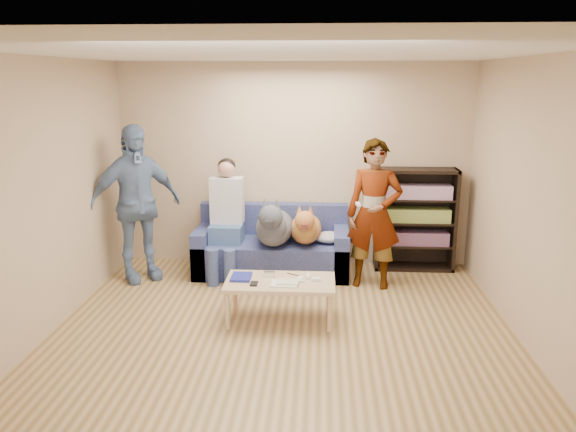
# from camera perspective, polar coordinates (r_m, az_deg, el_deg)

# --- Properties ---
(ground) EXTENTS (5.00, 5.00, 0.00)m
(ground) POSITION_cam_1_polar(r_m,az_deg,el_deg) (5.26, -0.81, -13.31)
(ground) COLOR olive
(ground) RESTS_ON ground
(ceiling) EXTENTS (5.00, 5.00, 0.00)m
(ceiling) POSITION_cam_1_polar(r_m,az_deg,el_deg) (4.68, -0.93, 16.29)
(ceiling) COLOR white
(ceiling) RESTS_ON ground
(wall_back) EXTENTS (4.50, 0.00, 4.50)m
(wall_back) POSITION_cam_1_polar(r_m,az_deg,el_deg) (7.26, 0.62, 5.16)
(wall_back) COLOR tan
(wall_back) RESTS_ON ground
(wall_front) EXTENTS (4.50, 0.00, 4.50)m
(wall_front) POSITION_cam_1_polar(r_m,az_deg,el_deg) (2.46, -5.37, -12.98)
(wall_front) COLOR tan
(wall_front) RESTS_ON ground
(wall_left) EXTENTS (0.00, 5.00, 5.00)m
(wall_left) POSITION_cam_1_polar(r_m,az_deg,el_deg) (5.45, -25.16, 0.88)
(wall_left) COLOR tan
(wall_left) RESTS_ON ground
(wall_right) EXTENTS (0.00, 5.00, 5.00)m
(wall_right) POSITION_cam_1_polar(r_m,az_deg,el_deg) (5.15, 24.94, 0.20)
(wall_right) COLOR tan
(wall_right) RESTS_ON ground
(blanket) EXTENTS (0.37, 0.31, 0.13)m
(blanket) POSITION_cam_1_polar(r_m,az_deg,el_deg) (6.92, 4.20, -2.16)
(blanket) COLOR #A5A4A9
(blanket) RESTS_ON sofa
(person_standing_right) EXTENTS (0.70, 0.53, 1.74)m
(person_standing_right) POSITION_cam_1_polar(r_m,az_deg,el_deg) (6.54, 8.74, 0.17)
(person_standing_right) COLOR gray
(person_standing_right) RESTS_ON ground
(person_standing_left) EXTENTS (1.16, 1.04, 1.89)m
(person_standing_left) POSITION_cam_1_polar(r_m,az_deg,el_deg) (6.92, -15.25, 1.22)
(person_standing_left) COLOR #6A88AA
(person_standing_left) RESTS_ON ground
(held_controller) EXTENTS (0.06, 0.12, 0.03)m
(held_controller) POSITION_cam_1_polar(r_m,az_deg,el_deg) (6.29, 7.14, 1.20)
(held_controller) COLOR white
(held_controller) RESTS_ON person_standing_right
(notebook_blue) EXTENTS (0.20, 0.26, 0.03)m
(notebook_blue) POSITION_cam_1_polar(r_m,az_deg,el_deg) (5.76, -4.77, -6.18)
(notebook_blue) COLOR navy
(notebook_blue) RESTS_ON coffee_table
(papers) EXTENTS (0.26, 0.20, 0.02)m
(papers) POSITION_cam_1_polar(r_m,az_deg,el_deg) (5.57, -0.37, -6.88)
(papers) COLOR silver
(papers) RESTS_ON coffee_table
(magazine) EXTENTS (0.22, 0.17, 0.01)m
(magazine) POSITION_cam_1_polar(r_m,az_deg,el_deg) (5.58, -0.05, -6.69)
(magazine) COLOR beige
(magazine) RESTS_ON coffee_table
(camera_silver) EXTENTS (0.11, 0.06, 0.05)m
(camera_silver) POSITION_cam_1_polar(r_m,az_deg,el_deg) (5.78, -1.91, -5.91)
(camera_silver) COLOR silver
(camera_silver) RESTS_ON coffee_table
(controller_a) EXTENTS (0.04, 0.13, 0.03)m
(controller_a) POSITION_cam_1_polar(r_m,az_deg,el_deg) (5.75, 2.07, -6.15)
(controller_a) COLOR silver
(controller_a) RESTS_ON coffee_table
(controller_b) EXTENTS (0.09, 0.06, 0.03)m
(controller_b) POSITION_cam_1_polar(r_m,az_deg,el_deg) (5.67, 2.86, -6.44)
(controller_b) COLOR silver
(controller_b) RESTS_ON coffee_table
(headphone_cup_a) EXTENTS (0.07, 0.07, 0.02)m
(headphone_cup_a) POSITION_cam_1_polar(r_m,az_deg,el_deg) (5.64, 1.22, -6.60)
(headphone_cup_a) COLOR silver
(headphone_cup_a) RESTS_ON coffee_table
(headphone_cup_b) EXTENTS (0.07, 0.07, 0.02)m
(headphone_cup_b) POSITION_cam_1_polar(r_m,az_deg,el_deg) (5.71, 1.25, -6.32)
(headphone_cup_b) COLOR white
(headphone_cup_b) RESTS_ON coffee_table
(pen_orange) EXTENTS (0.13, 0.06, 0.01)m
(pen_orange) POSITION_cam_1_polar(r_m,az_deg,el_deg) (5.52, -1.14, -7.12)
(pen_orange) COLOR orange
(pen_orange) RESTS_ON coffee_table
(pen_black) EXTENTS (0.13, 0.08, 0.01)m
(pen_black) POSITION_cam_1_polar(r_m,az_deg,el_deg) (5.83, 0.51, -5.95)
(pen_black) COLOR black
(pen_black) RESTS_ON coffee_table
(wallet) EXTENTS (0.07, 0.12, 0.02)m
(wallet) POSITION_cam_1_polar(r_m,az_deg,el_deg) (5.58, -3.48, -6.88)
(wallet) COLOR black
(wallet) RESTS_ON coffee_table
(sofa) EXTENTS (1.90, 0.85, 0.82)m
(sofa) POSITION_cam_1_polar(r_m,az_deg,el_deg) (7.11, -1.58, -3.47)
(sofa) COLOR #515B93
(sofa) RESTS_ON ground
(person_seated) EXTENTS (0.40, 0.73, 1.47)m
(person_seated) POSITION_cam_1_polar(r_m,az_deg,el_deg) (6.93, -6.31, 0.21)
(person_seated) COLOR teal
(person_seated) RESTS_ON sofa
(dog_gray) EXTENTS (0.46, 1.27, 0.66)m
(dog_gray) POSITION_cam_1_polar(r_m,az_deg,el_deg) (6.76, -1.45, -1.04)
(dog_gray) COLOR #50515B
(dog_gray) RESTS_ON sofa
(dog_tan) EXTENTS (0.39, 1.15, 0.56)m
(dog_tan) POSITION_cam_1_polar(r_m,az_deg,el_deg) (6.84, 1.80, -1.18)
(dog_tan) COLOR gold
(dog_tan) RESTS_ON sofa
(coffee_table) EXTENTS (1.10, 0.60, 0.42)m
(coffee_table) POSITION_cam_1_polar(r_m,az_deg,el_deg) (5.69, -0.81, -7.02)
(coffee_table) COLOR #DAB486
(coffee_table) RESTS_ON ground
(bookshelf) EXTENTS (1.00, 0.34, 1.30)m
(bookshelf) POSITION_cam_1_polar(r_m,az_deg,el_deg) (7.30, 12.78, -0.10)
(bookshelf) COLOR black
(bookshelf) RESTS_ON ground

